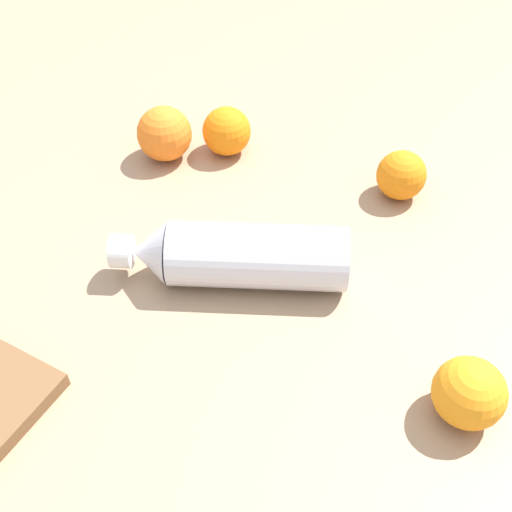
# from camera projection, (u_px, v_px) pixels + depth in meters

# --- Properties ---
(ground_plane) EXTENTS (2.40, 2.40, 0.00)m
(ground_plane) POSITION_uv_depth(u_px,v_px,m) (249.00, 304.00, 0.73)
(ground_plane) COLOR #9E7F60
(water_bottle) EXTENTS (0.29, 0.13, 0.08)m
(water_bottle) POSITION_uv_depth(u_px,v_px,m) (235.00, 255.00, 0.74)
(water_bottle) COLOR silver
(water_bottle) RESTS_ON ground_plane
(orange_0) EXTENTS (0.07, 0.07, 0.07)m
(orange_0) POSITION_uv_depth(u_px,v_px,m) (401.00, 175.00, 0.86)
(orange_0) COLOR orange
(orange_0) RESTS_ON ground_plane
(orange_1) EXTENTS (0.07, 0.07, 0.07)m
(orange_1) POSITION_uv_depth(u_px,v_px,m) (227.00, 131.00, 0.93)
(orange_1) COLOR orange
(orange_1) RESTS_ON ground_plane
(orange_2) EXTENTS (0.07, 0.07, 0.07)m
(orange_2) POSITION_uv_depth(u_px,v_px,m) (469.00, 393.00, 0.60)
(orange_2) COLOR orange
(orange_2) RESTS_ON ground_plane
(orange_3) EXTENTS (0.08, 0.08, 0.08)m
(orange_3) POSITION_uv_depth(u_px,v_px,m) (164.00, 134.00, 0.92)
(orange_3) COLOR orange
(orange_3) RESTS_ON ground_plane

